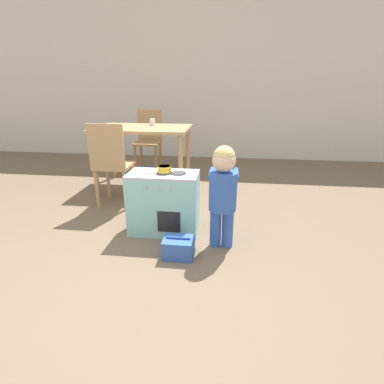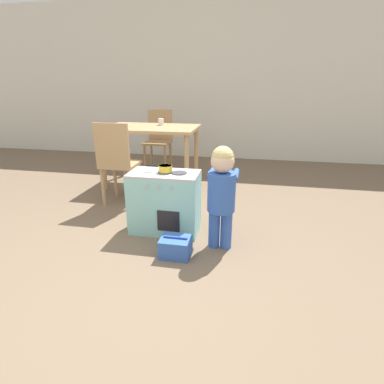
{
  "view_description": "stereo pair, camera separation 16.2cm",
  "coord_description": "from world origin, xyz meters",
  "px_view_note": "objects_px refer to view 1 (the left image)",
  "views": [
    {
      "loc": [
        0.54,
        -1.41,
        1.26
      ],
      "look_at": [
        0.25,
        0.94,
        0.41
      ],
      "focal_mm": 28.0,
      "sensor_mm": 36.0,
      "label": 1
    },
    {
      "loc": [
        0.7,
        -1.38,
        1.26
      ],
      "look_at": [
        0.25,
        0.94,
        0.41
      ],
      "focal_mm": 28.0,
      "sensor_mm": 36.0,
      "label": 2
    }
  ],
  "objects_px": {
    "toy_pot": "(164,169)",
    "toy_basket": "(178,247)",
    "dining_chair_near": "(112,163)",
    "cup_on_table": "(152,122)",
    "dining_table": "(143,135)",
    "child_figure": "(223,187)",
    "dining_chair_far": "(149,139)",
    "play_kitchen": "(164,203)"
  },
  "relations": [
    {
      "from": "toy_pot",
      "to": "toy_basket",
      "type": "relative_size",
      "value": 0.99
    },
    {
      "from": "dining_chair_near",
      "to": "cup_on_table",
      "type": "distance_m",
      "value": 0.97
    },
    {
      "from": "dining_table",
      "to": "cup_on_table",
      "type": "relative_size",
      "value": 14.01
    },
    {
      "from": "toy_pot",
      "to": "dining_table",
      "type": "relative_size",
      "value": 0.2
    },
    {
      "from": "dining_table",
      "to": "dining_chair_near",
      "type": "bearing_deg",
      "value": -100.6
    },
    {
      "from": "child_figure",
      "to": "toy_pot",
      "type": "bearing_deg",
      "value": 158.02
    },
    {
      "from": "toy_pot",
      "to": "toy_basket",
      "type": "xyz_separation_m",
      "value": [
        0.19,
        -0.41,
        -0.51
      ]
    },
    {
      "from": "dining_table",
      "to": "toy_basket",
      "type": "bearing_deg",
      "value": -66.42
    },
    {
      "from": "child_figure",
      "to": "dining_table",
      "type": "height_order",
      "value": "child_figure"
    },
    {
      "from": "child_figure",
      "to": "toy_basket",
      "type": "distance_m",
      "value": 0.58
    },
    {
      "from": "toy_basket",
      "to": "cup_on_table",
      "type": "xyz_separation_m",
      "value": [
        -0.63,
        1.82,
        0.73
      ]
    },
    {
      "from": "dining_chair_near",
      "to": "dining_table",
      "type": "bearing_deg",
      "value": 79.4
    },
    {
      "from": "dining_chair_far",
      "to": "cup_on_table",
      "type": "distance_m",
      "value": 0.68
    },
    {
      "from": "play_kitchen",
      "to": "toy_pot",
      "type": "distance_m",
      "value": 0.31
    },
    {
      "from": "play_kitchen",
      "to": "child_figure",
      "type": "distance_m",
      "value": 0.61
    },
    {
      "from": "toy_basket",
      "to": "dining_chair_far",
      "type": "relative_size",
      "value": 0.26
    },
    {
      "from": "toy_pot",
      "to": "dining_chair_near",
      "type": "height_order",
      "value": "dining_chair_near"
    },
    {
      "from": "play_kitchen",
      "to": "dining_table",
      "type": "bearing_deg",
      "value": 112.89
    },
    {
      "from": "toy_basket",
      "to": "dining_chair_near",
      "type": "bearing_deg",
      "value": 132.81
    },
    {
      "from": "dining_table",
      "to": "dining_chair_near",
      "type": "height_order",
      "value": "dining_chair_near"
    },
    {
      "from": "toy_basket",
      "to": "dining_table",
      "type": "distance_m",
      "value": 1.9
    },
    {
      "from": "play_kitchen",
      "to": "dining_chair_near",
      "type": "distance_m",
      "value": 0.87
    },
    {
      "from": "dining_table",
      "to": "dining_chair_far",
      "type": "xyz_separation_m",
      "value": [
        -0.12,
        0.72,
        -0.17
      ]
    },
    {
      "from": "dining_table",
      "to": "dining_chair_far",
      "type": "distance_m",
      "value": 0.75
    },
    {
      "from": "toy_pot",
      "to": "dining_chair_far",
      "type": "height_order",
      "value": "dining_chair_far"
    },
    {
      "from": "cup_on_table",
      "to": "toy_basket",
      "type": "bearing_deg",
      "value": -70.84
    },
    {
      "from": "dining_table",
      "to": "play_kitchen",
      "type": "bearing_deg",
      "value": -67.11
    },
    {
      "from": "dining_table",
      "to": "cup_on_table",
      "type": "distance_m",
      "value": 0.24
    },
    {
      "from": "child_figure",
      "to": "dining_chair_far",
      "type": "distance_m",
      "value": 2.46
    },
    {
      "from": "cup_on_table",
      "to": "dining_table",
      "type": "bearing_deg",
      "value": -119.51
    },
    {
      "from": "play_kitchen",
      "to": "dining_chair_near",
      "type": "bearing_deg",
      "value": 141.96
    },
    {
      "from": "dining_chair_near",
      "to": "toy_pot",
      "type": "bearing_deg",
      "value": -37.6
    },
    {
      "from": "child_figure",
      "to": "cup_on_table",
      "type": "relative_size",
      "value": 9.98
    },
    {
      "from": "toy_basket",
      "to": "toy_pot",
      "type": "bearing_deg",
      "value": 114.46
    },
    {
      "from": "child_figure",
      "to": "cup_on_table",
      "type": "bearing_deg",
      "value": 120.58
    },
    {
      "from": "dining_table",
      "to": "dining_chair_near",
      "type": "relative_size",
      "value": 1.3
    },
    {
      "from": "play_kitchen",
      "to": "dining_chair_far",
      "type": "xyz_separation_m",
      "value": [
        -0.65,
        1.97,
        0.21
      ]
    },
    {
      "from": "toy_pot",
      "to": "dining_chair_far",
      "type": "xyz_separation_m",
      "value": [
        -0.66,
        1.96,
        -0.11
      ]
    },
    {
      "from": "cup_on_table",
      "to": "play_kitchen",
      "type": "bearing_deg",
      "value": -72.84
    },
    {
      "from": "dining_chair_near",
      "to": "cup_on_table",
      "type": "height_order",
      "value": "dining_chair_near"
    },
    {
      "from": "toy_pot",
      "to": "cup_on_table",
      "type": "bearing_deg",
      "value": 107.54
    },
    {
      "from": "cup_on_table",
      "to": "dining_chair_far",
      "type": "bearing_deg",
      "value": 111.0
    }
  ]
}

